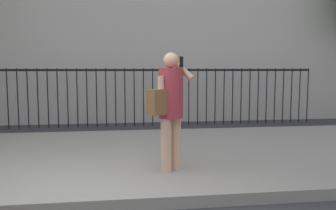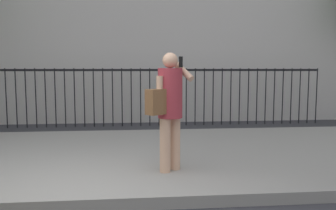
% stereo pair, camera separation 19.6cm
% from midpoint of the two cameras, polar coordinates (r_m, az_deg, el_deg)
% --- Properties ---
extents(sidewalk, '(28.00, 4.40, 0.15)m').
position_cam_midpoint_polar(sidewalk, '(6.20, -11.12, -8.30)').
color(sidewalk, gray).
rests_on(sidewalk, ground).
extents(iron_fence, '(12.03, 0.04, 1.60)m').
position_cam_midpoint_polar(iron_fence, '(9.72, -9.19, 2.50)').
color(iron_fence, black).
rests_on(iron_fence, ground).
extents(pedestrian_on_phone, '(0.70, 0.66, 1.66)m').
position_cam_midpoint_polar(pedestrian_on_phone, '(4.86, 1.29, 0.31)').
color(pedestrian_on_phone, tan).
rests_on(pedestrian_on_phone, sidewalk).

